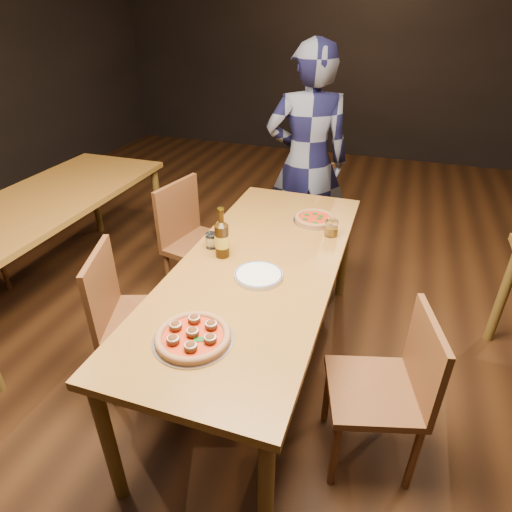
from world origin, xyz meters
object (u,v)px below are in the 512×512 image
(chair_main_nw, at_px, (144,319))
(amber_glass, at_px, (331,228))
(chair_end, at_px, (309,216))
(table_left, at_px, (42,210))
(chair_main_e, at_px, (374,390))
(pizza_margherita, at_px, (315,219))
(pizza_meatball, at_px, (193,336))
(plate_stack, at_px, (259,275))
(beer_bottle, at_px, (222,240))
(table_main, at_px, (259,274))
(chair_main_sw, at_px, (203,245))
(water_glass, at_px, (212,240))
(diner, at_px, (307,163))

(chair_main_nw, relative_size, amber_glass, 9.45)
(chair_main_nw, bearing_deg, chair_end, -38.43)
(table_left, relative_size, chair_main_nw, 2.23)
(table_left, height_order, chair_main_nw, chair_main_nw)
(table_left, distance_m, chair_main_e, 2.47)
(chair_main_e, xyz_separation_m, amber_glass, (-0.36, 0.80, 0.37))
(chair_main_e, height_order, pizza_margherita, chair_main_e)
(table_left, distance_m, pizza_meatball, 1.90)
(chair_main_nw, height_order, plate_stack, chair_main_nw)
(beer_bottle, distance_m, amber_glass, 0.66)
(table_main, relative_size, chair_main_nw, 2.23)
(pizza_meatball, distance_m, amber_glass, 1.14)
(table_main, xyz_separation_m, plate_stack, (0.04, -0.13, 0.08))
(chair_main_sw, bearing_deg, pizza_meatball, -144.42)
(pizza_meatball, relative_size, water_glass, 3.82)
(chair_main_sw, height_order, diner, diner)
(chair_main_e, distance_m, plate_stack, 0.75)
(chair_main_nw, distance_m, chair_main_e, 1.23)
(water_glass, distance_m, amber_glass, 0.70)
(diner, bearing_deg, beer_bottle, 63.85)
(pizza_margherita, xyz_separation_m, diner, (-0.22, 0.72, 0.10))
(chair_main_nw, xyz_separation_m, chair_end, (0.55, 1.60, -0.02))
(chair_end, distance_m, beer_bottle, 1.39)
(pizza_meatball, distance_m, pizza_margherita, 1.26)
(chair_main_nw, xyz_separation_m, water_glass, (0.26, 0.36, 0.34))
(chair_main_nw, height_order, amber_glass, chair_main_nw)
(chair_end, relative_size, plate_stack, 3.63)
(chair_end, xyz_separation_m, diner, (-0.04, -0.01, 0.44))
(chair_main_sw, distance_m, diner, 1.02)
(chair_main_e, distance_m, pizza_meatball, 0.85)
(chair_main_sw, xyz_separation_m, beer_bottle, (0.38, -0.54, 0.38))
(chair_main_nw, height_order, chair_end, chair_main_nw)
(water_glass, height_order, diner, diner)
(plate_stack, bearing_deg, chair_end, 92.04)
(pizza_meatball, bearing_deg, chair_main_sw, 113.85)
(chair_main_sw, relative_size, amber_glass, 9.77)
(diner, bearing_deg, table_main, 72.98)
(chair_main_e, bearing_deg, table_main, -134.99)
(chair_main_e, xyz_separation_m, beer_bottle, (-0.87, 0.38, 0.42))
(chair_main_nw, relative_size, diner, 0.52)
(pizza_margherita, distance_m, diner, 0.76)
(chair_end, bearing_deg, amber_glass, -76.88)
(chair_main_nw, bearing_deg, pizza_margherita, -59.55)
(table_left, distance_m, chair_main_nw, 1.30)
(chair_main_nw, xyz_separation_m, chair_main_sw, (-0.03, 0.83, 0.01))
(pizza_meatball, bearing_deg, amber_glass, 71.38)
(chair_main_sw, relative_size, plate_stack, 3.90)
(table_left, distance_m, chair_end, 1.99)
(plate_stack, xyz_separation_m, amber_glass, (0.26, 0.56, 0.04))
(pizza_margherita, bearing_deg, diner, 107.00)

